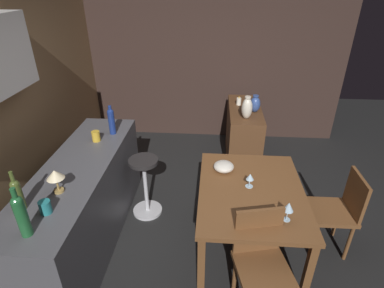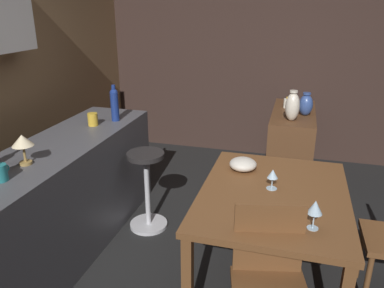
{
  "view_description": "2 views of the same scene",
  "coord_description": "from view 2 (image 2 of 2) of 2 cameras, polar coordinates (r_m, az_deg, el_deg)",
  "views": [
    {
      "loc": [
        -2.3,
        0.09,
        2.43
      ],
      "look_at": [
        0.56,
        0.31,
        0.86
      ],
      "focal_mm": 28.75,
      "sensor_mm": 36.0,
      "label": 1
    },
    {
      "loc": [
        -2.3,
        -0.36,
        1.9
      ],
      "look_at": [
        0.49,
        0.43,
        0.81
      ],
      "focal_mm": 35.47,
      "sensor_mm": 36.0,
      "label": 2
    }
  ],
  "objects": [
    {
      "name": "counter_lamp",
      "position": [
        2.68,
        -24.13,
        0.22
      ],
      "size": [
        0.14,
        0.14,
        0.21
      ],
      "color": "#A58447",
      "rests_on": "kitchen_counter"
    },
    {
      "name": "pillar_candle_tall",
      "position": [
        4.27,
        14.03,
        5.95
      ],
      "size": [
        0.07,
        0.07,
        0.13
      ],
      "color": "white",
      "rests_on": "sideboard_cabinet"
    },
    {
      "name": "ground_plane",
      "position": [
        3.0,
        5.56,
        -18.83
      ],
      "size": [
        9.0,
        9.0,
        0.0
      ],
      "primitive_type": "plane",
      "color": "black"
    },
    {
      "name": "wine_bottle_cobalt",
      "position": [
        3.46,
        -11.57,
        6.01
      ],
      "size": [
        0.07,
        0.07,
        0.33
      ],
      "color": "navy",
      "rests_on": "kitchen_counter"
    },
    {
      "name": "fruit_bowl",
      "position": [
        2.81,
        7.68,
        -3.02
      ],
      "size": [
        0.2,
        0.2,
        0.09
      ],
      "primitive_type": "ellipsoid",
      "color": "beige",
      "rests_on": "dining_table"
    },
    {
      "name": "dining_table",
      "position": [
        2.59,
        12.07,
        -8.78
      ],
      "size": [
        1.23,
        0.94,
        0.74
      ],
      "color": "brown",
      "rests_on": "ground_plane"
    },
    {
      "name": "kitchen_counter",
      "position": [
        3.21,
        -18.55,
        -7.5
      ],
      "size": [
        2.1,
        0.6,
        0.9
      ],
      "primitive_type": "cube",
      "color": "#4C4C51",
      "rests_on": "ground_plane"
    },
    {
      "name": "bar_stool",
      "position": [
        3.35,
        -6.77,
        -6.62
      ],
      "size": [
        0.34,
        0.34,
        0.71
      ],
      "color": "#262323",
      "rests_on": "ground_plane"
    },
    {
      "name": "vase_ceramic_ivory",
      "position": [
        3.79,
        14.87,
        5.48
      ],
      "size": [
        0.14,
        0.14,
        0.3
      ],
      "color": "beige",
      "rests_on": "sideboard_cabinet"
    },
    {
      "name": "vase_ceramic_blue",
      "position": [
        4.02,
        16.74,
        5.67
      ],
      "size": [
        0.14,
        0.14,
        0.24
      ],
      "color": "#334C8C",
      "rests_on": "sideboard_cabinet"
    },
    {
      "name": "chair_near_window",
      "position": [
        2.19,
        11.51,
        -19.48
      ],
      "size": [
        0.48,
        0.48,
        0.91
      ],
      "color": "brown",
      "rests_on": "ground_plane"
    },
    {
      "name": "cup_teal",
      "position": [
        2.53,
        -26.9,
        -3.88
      ],
      "size": [
        0.12,
        0.09,
        0.1
      ],
      "color": "teal",
      "rests_on": "kitchen_counter"
    },
    {
      "name": "wine_glass_right",
      "position": [
        2.55,
        12.03,
        -4.56
      ],
      "size": [
        0.07,
        0.07,
        0.14
      ],
      "color": "silver",
      "rests_on": "dining_table"
    },
    {
      "name": "wine_glass_left",
      "position": [
        2.16,
        18.02,
        -9.12
      ],
      "size": [
        0.08,
        0.08,
        0.17
      ],
      "color": "silver",
      "rests_on": "dining_table"
    },
    {
      "name": "cup_mustard",
      "position": [
        3.39,
        -14.68,
        3.61
      ],
      "size": [
        0.12,
        0.09,
        0.11
      ],
      "color": "gold",
      "rests_on": "kitchen_counter"
    },
    {
      "name": "wall_side_right",
      "position": [
        4.93,
        8.14,
        13.3
      ],
      "size": [
        0.1,
        4.4,
        2.6
      ],
      "primitive_type": "cube",
      "color": "#33231E",
      "rests_on": "ground_plane"
    },
    {
      "name": "sideboard_cabinet",
      "position": [
        4.29,
        14.58,
        -0.53
      ],
      "size": [
        1.1,
        0.44,
        0.82
      ],
      "primitive_type": "cube",
      "color": "#56351E",
      "rests_on": "ground_plane"
    }
  ]
}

